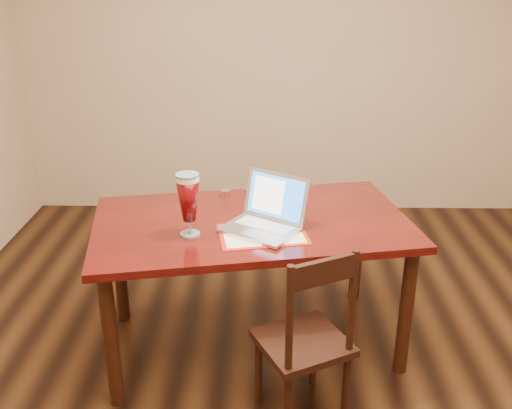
{
  "coord_description": "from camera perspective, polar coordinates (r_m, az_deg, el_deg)",
  "views": [
    {
      "loc": [
        -0.22,
        -2.28,
        2.0
      ],
      "look_at": [
        -0.27,
        0.4,
        0.89
      ],
      "focal_mm": 40.0,
      "sensor_mm": 36.0,
      "label": 1
    }
  ],
  "objects": [
    {
      "name": "dining_chair",
      "position": [
        2.69,
        5.06,
        -13.42
      ],
      "size": [
        0.51,
        0.5,
        0.91
      ],
      "rotation": [
        0.0,
        0.0,
        0.46
      ],
      "color": "black",
      "rests_on": "ground"
    },
    {
      "name": "dining_table",
      "position": [
        3.04,
        -0.59,
        -2.99
      ],
      "size": [
        1.79,
        1.21,
        1.09
      ],
      "rotation": [
        0.0,
        0.0,
        0.18
      ],
      "color": "#550D0B",
      "rests_on": "ground"
    },
    {
      "name": "ground",
      "position": [
        3.04,
        5.16,
        -18.78
      ],
      "size": [
        5.0,
        5.0,
        0.0
      ],
      "primitive_type": "plane",
      "color": "black",
      "rests_on": "ground"
    },
    {
      "name": "room_shell",
      "position": [
        2.3,
        6.74,
        16.41
      ],
      "size": [
        4.51,
        5.01,
        2.71
      ],
      "color": "tan",
      "rests_on": "ground"
    }
  ]
}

